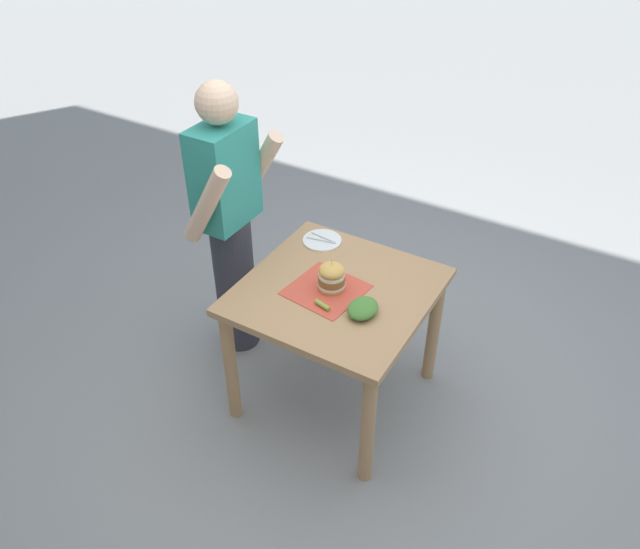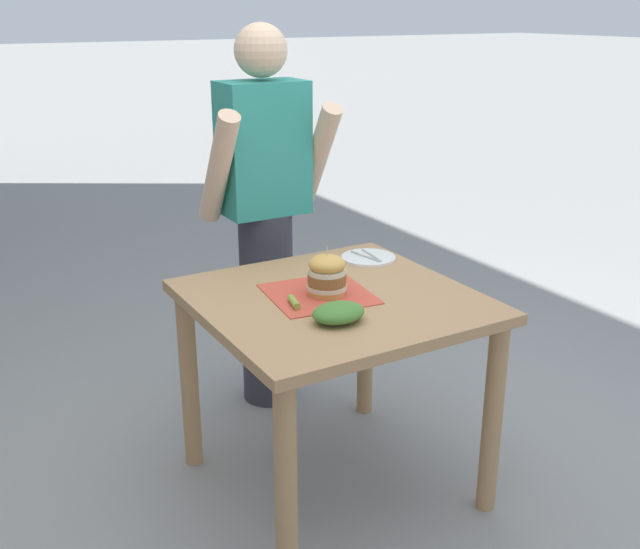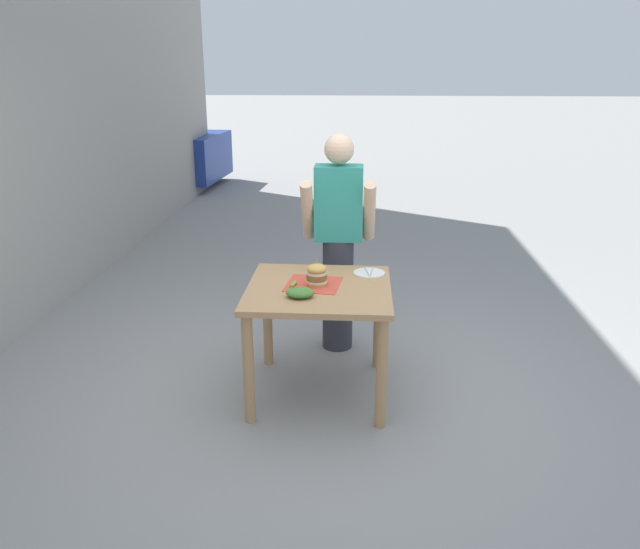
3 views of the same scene
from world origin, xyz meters
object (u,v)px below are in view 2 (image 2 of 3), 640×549
Objects in this scene: patio_table at (334,330)px; side_salad at (338,313)px; sandwich at (327,275)px; side_plate_with_forks at (368,258)px; diner_across_table at (265,216)px; pickle_spear at (294,302)px.

side_salad is at bearing -117.69° from patio_table.
sandwich is at bearing 125.88° from patio_table.
diner_across_table is at bearing 116.99° from side_plate_with_forks.
sandwich is 0.17m from pickle_spear.
pickle_spear is 0.05× the size of diner_across_table.
pickle_spear is at bearing 108.45° from side_salad.
pickle_spear is at bearing -175.14° from patio_table.
side_plate_with_forks is (0.50, 0.30, -0.01)m from pickle_spear.
side_plate_with_forks is at bearing 36.56° from sandwich.
side_salad is at bearing -102.14° from diner_across_table.
pickle_spear reaches higher than patio_table.
diner_across_table is (0.27, 0.76, 0.09)m from pickle_spear.
pickle_spear is (-0.17, -0.01, 0.15)m from patio_table.
side_salad is (-0.11, -0.20, 0.16)m from patio_table.
side_salad is (-0.09, -0.23, -0.04)m from sandwich.
patio_table is 0.28m from side_salad.
patio_table is 4.30× the size of side_plate_with_forks.
diner_across_table reaches higher than patio_table.
side_salad reaches higher than side_plate_with_forks.
pickle_spear reaches higher than side_plate_with_forks.
patio_table is at bearing 4.86° from pickle_spear.
side_plate_with_forks is (0.33, 0.28, 0.14)m from patio_table.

